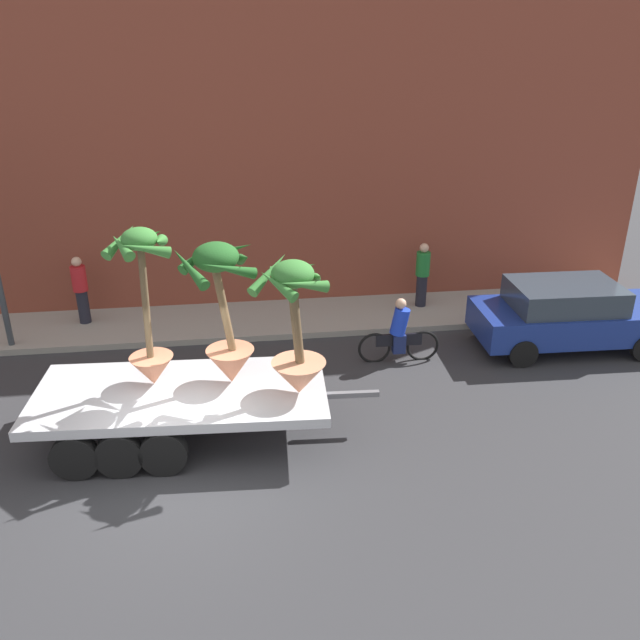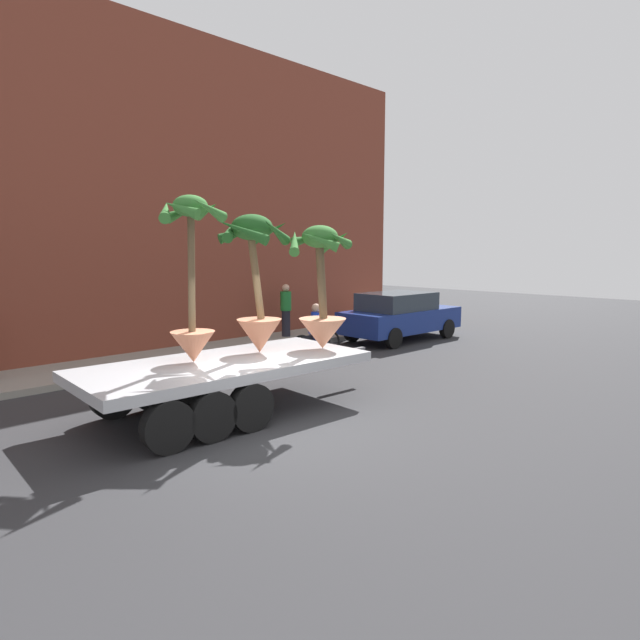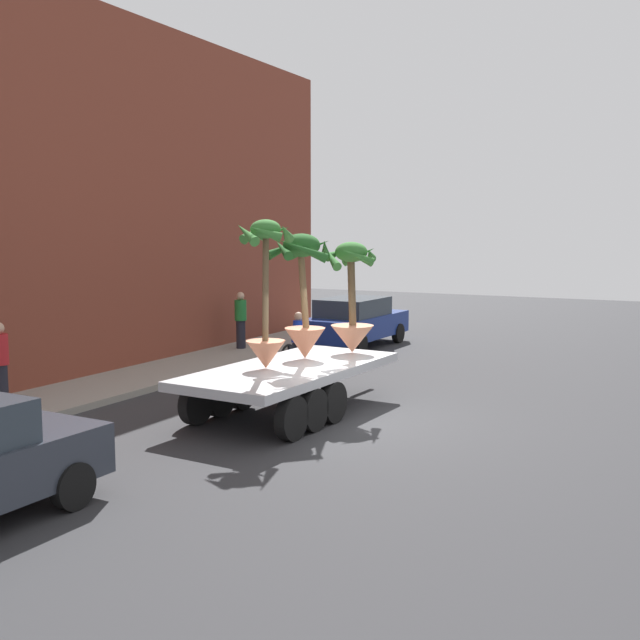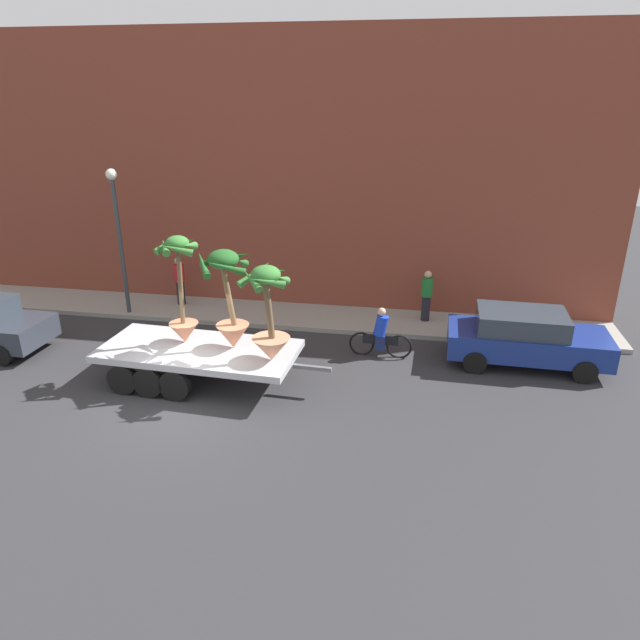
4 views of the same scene
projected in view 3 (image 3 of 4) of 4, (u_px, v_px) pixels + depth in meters
ground_plane at (343, 421)px, 14.47m from camera, size 60.00×60.00×0.00m
sidewalk at (107, 387)px, 17.28m from camera, size 24.00×2.20×0.15m
building_facade at (47, 192)px, 17.53m from camera, size 24.00×1.20×9.20m
flatbed_trailer at (284, 379)px, 14.74m from camera, size 6.22×2.59×0.98m
potted_palm_rear at (352, 303)px, 16.43m from camera, size 1.35×1.40×2.46m
potted_palm_middle at (266, 299)px, 14.48m from camera, size 1.20×1.22×2.91m
potted_palm_front at (303, 295)px, 15.60m from camera, size 1.49×1.49×2.64m
cyclist at (299, 343)px, 20.13m from camera, size 1.84×0.35×1.54m
parked_car at (355, 321)px, 23.75m from camera, size 4.42×2.01×1.58m
pedestrian_near_gate at (0, 363)px, 14.94m from camera, size 0.36×0.36×1.71m
pedestrian_far_left at (241, 319)px, 22.46m from camera, size 0.36×0.36×1.71m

